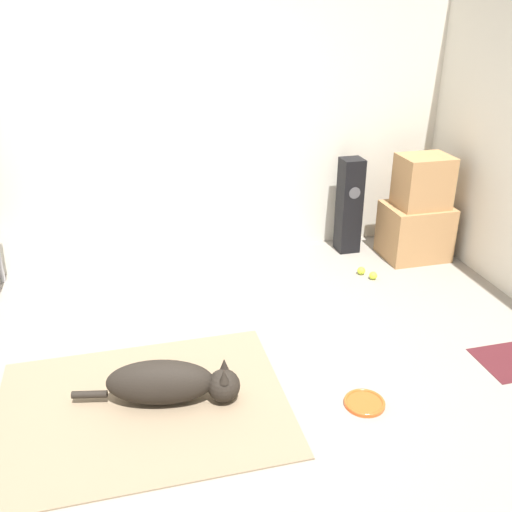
{
  "coord_description": "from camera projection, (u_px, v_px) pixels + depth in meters",
  "views": [
    {
      "loc": [
        -0.29,
        -2.58,
        2.15
      ],
      "look_at": [
        0.61,
        0.97,
        0.45
      ],
      "focal_mm": 40.0,
      "sensor_mm": 36.0,
      "label": 1
    }
  ],
  "objects": [
    {
      "name": "ground_plane",
      "position": [
        194.0,
        408.0,
        3.24
      ],
      "size": [
        12.0,
        12.0,
        0.0
      ],
      "primitive_type": "plane",
      "color": "gray"
    },
    {
      "name": "wall_back",
      "position": [
        147.0,
        112.0,
        4.55
      ],
      "size": [
        8.0,
        0.06,
        2.55
      ],
      "color": "beige",
      "rests_on": "ground_plane"
    },
    {
      "name": "area_rug",
      "position": [
        143.0,
        407.0,
        3.24
      ],
      "size": [
        1.63,
        1.23,
        0.01
      ],
      "color": "#847056",
      "rests_on": "ground_plane"
    },
    {
      "name": "dog",
      "position": [
        170.0,
        383.0,
        3.23
      ],
      "size": [
        0.94,
        0.35,
        0.27
      ],
      "color": "black",
      "rests_on": "area_rug"
    },
    {
      "name": "frisbee",
      "position": [
        364.0,
        403.0,
        3.26
      ],
      "size": [
        0.24,
        0.24,
        0.03
      ],
      "color": "#DB511E",
      "rests_on": "ground_plane"
    },
    {
      "name": "cardboard_box_lower",
      "position": [
        415.0,
        231.0,
        5.0
      ],
      "size": [
        0.54,
        0.44,
        0.48
      ],
      "color": "#A87A4C",
      "rests_on": "ground_plane"
    },
    {
      "name": "cardboard_box_upper",
      "position": [
        423.0,
        181.0,
        4.79
      ],
      "size": [
        0.42,
        0.34,
        0.44
      ],
      "color": "#A87A4C",
      "rests_on": "cardboard_box_lower"
    },
    {
      "name": "floor_speaker",
      "position": [
        349.0,
        206.0,
        5.05
      ],
      "size": [
        0.19,
        0.19,
        0.85
      ],
      "color": "black",
      "rests_on": "ground_plane"
    },
    {
      "name": "tennis_ball_by_boxes",
      "position": [
        361.0,
        271.0,
        4.76
      ],
      "size": [
        0.07,
        0.07,
        0.07
      ],
      "color": "#C6E033",
      "rests_on": "ground_plane"
    },
    {
      "name": "tennis_ball_near_speaker",
      "position": [
        373.0,
        276.0,
        4.68
      ],
      "size": [
        0.07,
        0.07,
        0.07
      ],
      "color": "#C6E033",
      "rests_on": "ground_plane"
    }
  ]
}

